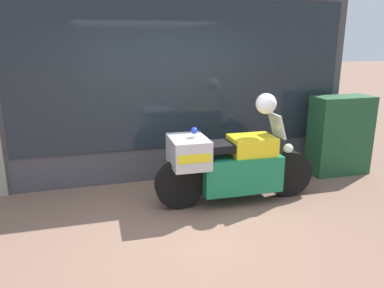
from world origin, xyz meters
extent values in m
plane|color=#7A5B4C|center=(0.00, 0.00, 0.00)|extent=(60.00, 60.00, 0.00)
cube|color=#424247|center=(0.00, 2.00, 1.63)|extent=(6.43, 0.40, 3.25)
cube|color=#1E262D|center=(0.42, 1.79, 1.68)|extent=(5.29, 0.02, 2.25)
cube|color=slate|center=(0.38, 2.01, 0.28)|extent=(5.07, 0.30, 0.55)
cube|color=silver|center=(0.38, 2.15, 1.16)|extent=(5.07, 0.02, 1.26)
cube|color=beige|center=(0.38, 2.01, 1.78)|extent=(5.07, 0.30, 0.02)
cube|color=#195623|center=(-1.22, 2.01, 1.82)|extent=(0.18, 0.04, 0.06)
cube|color=#B7B2A8|center=(0.38, 2.01, 1.82)|extent=(0.18, 0.04, 0.06)
cube|color=navy|center=(1.97, 2.01, 1.82)|extent=(0.18, 0.04, 0.06)
cube|color=yellow|center=(-1.21, 1.94, 0.69)|extent=(0.19, 0.03, 0.27)
cube|color=orange|center=(0.38, 1.94, 0.69)|extent=(0.19, 0.02, 0.27)
cube|color=red|center=(1.96, 1.94, 0.69)|extent=(0.19, 0.02, 0.27)
cylinder|color=black|center=(1.65, 0.66, 0.33)|extent=(0.67, 0.15, 0.67)
cylinder|color=black|center=(0.02, 0.69, 0.33)|extent=(0.67, 0.15, 0.67)
cube|color=#19754C|center=(0.87, 0.67, 0.43)|extent=(1.11, 0.54, 0.50)
cube|color=yellow|center=(1.04, 0.67, 0.80)|extent=(0.61, 0.47, 0.28)
cube|color=black|center=(0.62, 0.68, 0.83)|extent=(0.65, 0.40, 0.10)
cube|color=#B7B7BC|center=(0.14, 0.68, 0.79)|extent=(0.49, 0.66, 0.38)
cube|color=yellow|center=(0.14, 0.68, 0.79)|extent=(0.45, 0.67, 0.11)
cube|color=#B2BCC6|center=(1.41, 0.66, 1.07)|extent=(0.14, 0.36, 0.34)
sphere|color=white|center=(1.61, 0.66, 0.72)|extent=(0.14, 0.14, 0.14)
sphere|color=blue|center=(0.22, 0.68, 1.07)|extent=(0.09, 0.09, 0.09)
cube|color=#1E4C2D|center=(2.97, 1.33, 0.66)|extent=(0.99, 0.47, 1.31)
sphere|color=white|center=(1.22, 0.66, 1.38)|extent=(0.28, 0.28, 0.28)
camera|label=1|loc=(-1.10, -3.87, 2.21)|focal=35.00mm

